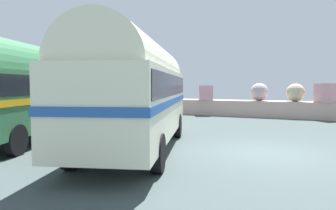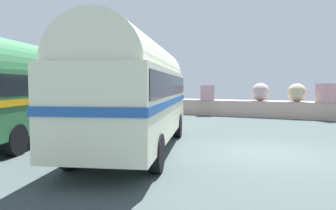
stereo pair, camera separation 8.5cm
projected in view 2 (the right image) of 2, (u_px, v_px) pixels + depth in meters
The scene contains 4 objects.
ground at pixel (266, 154), 9.72m from camera, with size 32.00×26.00×0.02m.
breakwater at pixel (293, 106), 20.25m from camera, with size 31.36×2.32×2.49m.
vintage_coach at pixel (136, 88), 10.15m from camera, with size 4.94×8.90×3.70m.
second_coach at pixel (27, 88), 11.98m from camera, with size 5.13×8.89×3.70m.
Camera 2 is at (1.35, -10.00, 2.14)m, focal length 33.20 mm.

